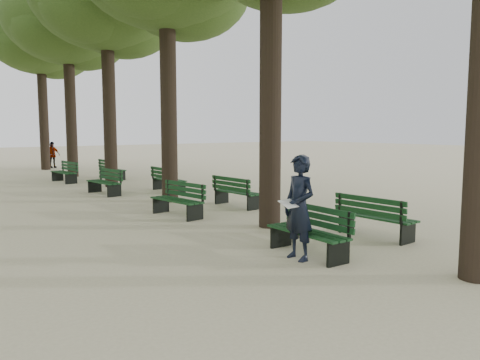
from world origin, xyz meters
TOP-DOWN VIEW (x-y plane):
  - ground at (0.00, 0.00)m, footprint 120.00×120.00m
  - tree_central_4 at (1.50, 18.00)m, footprint 6.00×6.00m
  - tree_central_5 at (1.50, 23.00)m, footprint 6.00×6.00m
  - bench_left_0 at (0.37, 0.59)m, footprint 0.65×1.82m
  - bench_left_1 at (0.37, 5.52)m, footprint 0.77×1.85m
  - bench_left_2 at (0.37, 10.86)m, footprint 0.72×1.84m
  - bench_left_3 at (0.37, 15.65)m, footprint 0.71×1.84m
  - bench_right_0 at (2.63, 0.76)m, footprint 0.63×1.82m
  - bench_right_1 at (2.63, 5.83)m, footprint 0.65×1.82m
  - bench_right_2 at (2.63, 10.19)m, footprint 0.59×1.81m
  - bench_right_3 at (2.63, 15.73)m, footprint 0.69×1.84m
  - man_with_map at (0.06, 0.51)m, footprint 0.64×0.77m
  - pedestrian_c at (2.14, 24.00)m, footprint 0.97×0.44m

SIDE VIEW (x-z plane):
  - ground at x=0.00m, z-range 0.00..0.00m
  - bench_left_0 at x=0.37m, z-range -0.19..0.73m
  - bench_left_1 at x=0.37m, z-range -0.19..0.73m
  - bench_left_2 at x=0.37m, z-range -0.19..0.73m
  - bench_left_3 at x=0.37m, z-range -0.19..0.73m
  - bench_right_0 at x=2.63m, z-range -0.19..0.73m
  - bench_right_1 at x=2.63m, z-range -0.19..0.73m
  - bench_right_2 at x=2.63m, z-range -0.19..0.73m
  - bench_right_3 at x=2.63m, z-range -0.19..0.73m
  - pedestrian_c at x=2.14m, z-range 0.00..1.59m
  - man_with_map at x=0.06m, z-range 0.00..1.91m
  - tree_central_4 at x=1.50m, z-range 2.68..12.63m
  - tree_central_5 at x=1.50m, z-range 2.68..12.63m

